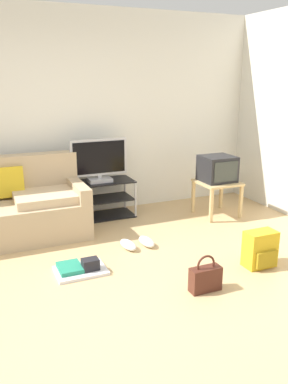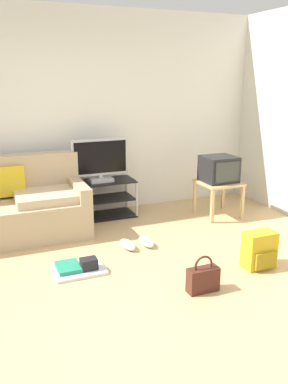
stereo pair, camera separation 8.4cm
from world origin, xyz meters
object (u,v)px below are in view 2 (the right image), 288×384
tv_stand (101,199)px  floor_tray (79,268)px  backpack (259,250)px  side_table (219,187)px  sneakers_pair (137,243)px  couch (2,210)px  flat_tv (100,161)px  crt_tv (219,169)px  handbag (203,279)px

tv_stand → floor_tray: size_ratio=1.86×
tv_stand → backpack: bearing=-63.4°
backpack → side_table: bearing=56.0°
backpack → sneakers_pair: size_ratio=0.97×
couch → flat_tv: 1.36m
crt_tv → backpack: 1.65m
flat_tv → handbag: flat_tv is taller
side_table → floor_tray: 2.37m
couch → handbag: (1.54, -2.00, -0.22)m
floor_tray → tv_stand: bearing=65.6°
handbag → backpack: bearing=14.9°
side_table → flat_tv: bearing=160.7°
couch → tv_stand: size_ratio=2.13×
couch → floor_tray: bearing=-63.5°
flat_tv → crt_tv: flat_tv is taller
tv_stand → side_table: size_ratio=1.73×
side_table → backpack: (-0.47, -1.50, -0.22)m
handbag → floor_tray: handbag is taller
crt_tv → floor_tray: 2.43m
tv_stand → backpack: 2.29m
handbag → sneakers_pair: 1.14m
tv_stand → handbag: size_ratio=2.65×
crt_tv → handbag: 2.17m
crt_tv → tv_stand: bearing=160.5°
backpack → handbag: backpack is taller
floor_tray → crt_tv: bearing=23.4°
backpack → tv_stand: bearing=99.9°
tv_stand → side_table: bearing=-20.1°
tv_stand → crt_tv: bearing=-19.5°
couch → crt_tv: bearing=-5.8°
flat_tv → sneakers_pair: (0.08, -1.10, -0.74)m
backpack → sneakers_pair: 1.32m
flat_tv → backpack: size_ratio=2.04×
tv_stand → crt_tv: crt_tv is taller
crt_tv → handbag: (-1.22, -1.71, -0.53)m
flat_tv → side_table: flat_tv is taller
couch → flat_tv: (1.27, 0.23, 0.44)m
crt_tv → sneakers_pair: (-1.41, -0.60, -0.60)m
couch → handbag: 2.53m
backpack → floor_tray: (-1.69, 0.58, -0.14)m
couch → sneakers_pair: bearing=-33.1°
crt_tv → sneakers_pair: crt_tv is taller
side_table → floor_tray: side_table is taller
tv_stand → backpack: tv_stand is taller
flat_tv → handbag: (0.27, -2.22, -0.66)m
couch → tv_stand: couch is taller
tv_stand → sneakers_pair: 1.15m
couch → floor_tray: (0.60, -1.21, -0.30)m
sneakers_pair → couch: bearing=146.9°
tv_stand → floor_tray: (-0.66, -1.46, -0.21)m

